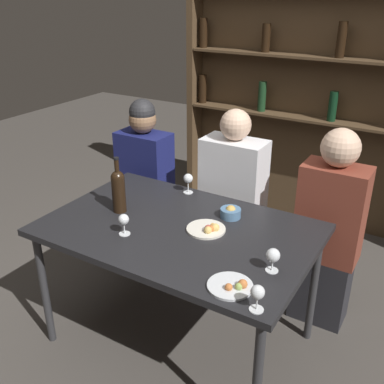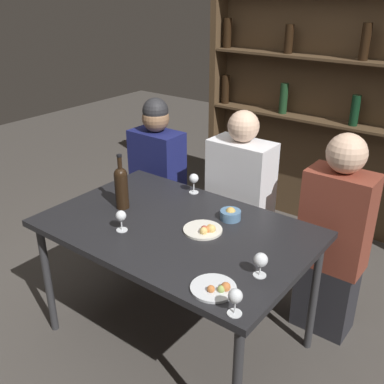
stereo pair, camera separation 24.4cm
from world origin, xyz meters
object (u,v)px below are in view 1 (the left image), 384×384
Objects in this scene: food_plate_1 at (208,229)px; food_plate_0 at (232,286)px; seated_person_left at (146,187)px; seated_person_center at (232,210)px; snack_bowl at (231,212)px; wine_bottle at (118,189)px; wine_glass_1 at (257,293)px; wine_glass_0 at (188,179)px; wine_glass_3 at (124,221)px; wine_glass_2 at (273,256)px; seated_person_right at (328,235)px.

food_plate_0 is at bearing -48.92° from food_plate_1.
food_plate_0 is at bearing -39.39° from seated_person_left.
seated_person_center is (-0.14, 0.59, -0.18)m from food_plate_1.
snack_bowl is at bearing -65.72° from seated_person_center.
wine_bottle is 2.81× the size of wine_glass_1.
wine_glass_0 is 0.61× the size of food_plate_1.
seated_person_left is at bearing 145.17° from food_plate_1.
wine_glass_3 is at bearing -91.43° from wine_glass_0.
food_plate_1 is at bearing 136.30° from wine_glass_1.
wine_glass_1 is 1.23m from seated_person_center.
wine_glass_0 is 0.40m from seated_person_center.
wine_glass_3 is (-0.83, 0.20, -0.00)m from wine_glass_1.
wine_glass_2 is (0.97, -0.11, -0.06)m from wine_bottle.
food_plate_0 is at bearing -62.91° from snack_bowl.
seated_person_right is at bearing 0.00° from seated_person_center.
wine_bottle is 0.26× the size of seated_person_center.
seated_person_right is at bearing 80.32° from food_plate_0.
wine_glass_2 is 0.55× the size of food_plate_1.
seated_person_center is (-0.18, 0.39, -0.20)m from snack_bowl.
snack_bowl is at bearing 136.87° from wine_glass_2.
seated_person_left is at bearing 156.11° from snack_bowl.
wine_bottle is 2.83× the size of wine_glass_3.
food_plate_1 is (0.34, -0.36, -0.08)m from wine_glass_0.
wine_glass_3 is at bearing -130.61° from snack_bowl.
wine_bottle reaches higher than food_plate_1.
wine_glass_0 is 0.61m from seated_person_left.
seated_person_left reaches higher than wine_glass_1.
wine_glass_2 is 0.54m from snack_bowl.
seated_person_center is (0.20, 0.23, -0.26)m from wine_glass_0.
snack_bowl is 0.47m from seated_person_center.
wine_bottle is 0.26× the size of seated_person_left.
wine_glass_3 is at bearing -45.66° from wine_bottle.
wine_glass_2 is at bearing -30.76° from seated_person_left.
wine_bottle reaches higher than wine_glass_1.
wine_glass_3 reaches higher than snack_bowl.
seated_person_right is (0.16, 0.96, -0.18)m from food_plate_0.
seated_person_center reaches higher than food_plate_1.
wine_glass_2 is 1.00× the size of snack_bowl.
wine_bottle is 0.28m from wine_glass_3.
seated_person_right is at bearing 89.06° from wine_glass_1.
wine_glass_2 reaches higher than food_plate_0.
wine_bottle reaches higher than wine_glass_0.
wine_glass_0 is at bearing 157.23° from snack_bowl.
seated_person_center reaches higher than wine_bottle.
wine_bottle is at bearing -116.28° from wine_glass_0.
snack_bowl is 0.98m from seated_person_left.
food_plate_0 is (-0.15, 0.08, -0.07)m from wine_glass_1.
wine_glass_1 is 0.56× the size of food_plate_1.
wine_glass_2 and wine_glass_3 have the same top height.
wine_glass_2 is 0.24m from food_plate_0.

